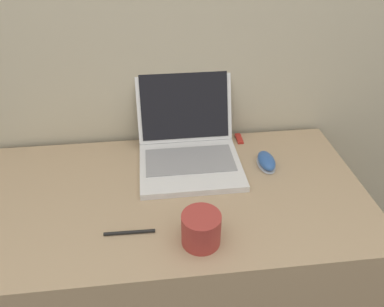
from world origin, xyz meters
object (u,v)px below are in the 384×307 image
drink_cup (201,228)px  pen (130,232)px  usb_stick (239,139)px  computer_mouse (266,161)px  laptop (188,144)px

drink_cup → pen: drink_cup is taller
drink_cup → usb_stick: (0.20, 0.45, -0.04)m
drink_cup → computer_mouse: size_ratio=0.93×
drink_cup → pen: (-0.18, 0.05, -0.04)m
pen → usb_stick: bearing=47.1°
drink_cup → computer_mouse: 0.39m
laptop → pen: (-0.19, -0.32, -0.05)m
laptop → pen: 0.37m
laptop → computer_mouse: laptop is taller
laptop → pen: laptop is taller
computer_mouse → usb_stick: bearing=108.4°
drink_cup → usb_stick: bearing=66.3°
usb_stick → pen: same height
usb_stick → pen: 0.56m
usb_stick → pen: size_ratio=0.46×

